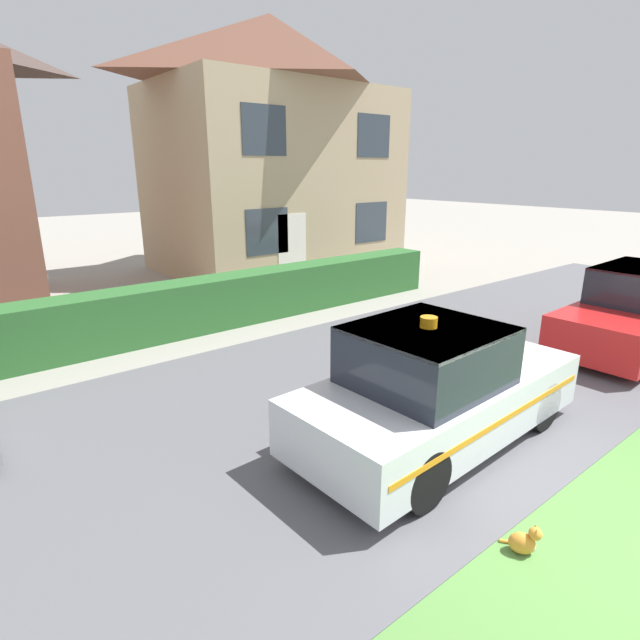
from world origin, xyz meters
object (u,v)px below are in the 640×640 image
object	(u,v)px
neighbour_car_near	(636,312)
house_right	(273,146)
wheelie_bin	(25,332)
police_car	(436,389)
cat	(525,542)

from	to	relation	value
neighbour_car_near	house_right	size ratio (longest dim) A/B	0.52
wheelie_bin	neighbour_car_near	bearing A→B (deg)	-35.80
police_car	house_right	distance (m)	12.77
police_car	wheelie_bin	bearing A→B (deg)	115.86
house_right	wheelie_bin	size ratio (longest dim) A/B	7.85
police_car	wheelie_bin	xyz separation A→B (m)	(-3.49, 6.53, -0.22)
cat	neighbour_car_near	xyz separation A→B (m)	(6.70, 1.62, 0.61)
police_car	house_right	xyz separation A→B (m)	(5.12, 11.20, 3.35)
neighbour_car_near	wheelie_bin	distance (m)	11.46
cat	house_right	distance (m)	14.86
police_car	neighbour_car_near	bearing A→B (deg)	-3.94
cat	house_right	world-z (taller)	house_right
neighbour_car_near	house_right	xyz separation A→B (m)	(-0.67, 11.38, 3.34)
neighbour_car_near	house_right	distance (m)	11.87
cat	neighbour_car_near	size ratio (longest dim) A/B	0.08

